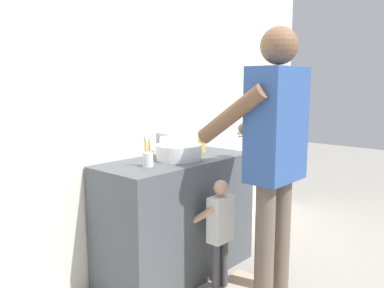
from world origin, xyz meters
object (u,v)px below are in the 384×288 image
at_px(child_toddler, 220,226).
at_px(toothbrush_cup, 148,159).
at_px(soap_bottle, 202,144).
at_px(adult_parent, 274,142).

bearing_deg(child_toddler, toothbrush_cup, 131.28).
bearing_deg(soap_bottle, child_toddler, -127.37).
bearing_deg(toothbrush_cup, child_toddler, -48.72).
relative_size(toothbrush_cup, soap_bottle, 1.25).
bearing_deg(child_toddler, soap_bottle, 52.63).
height_order(soap_bottle, adult_parent, adult_parent).
xyz_separation_m(child_toddler, adult_parent, (0.14, -0.32, 0.59)).
relative_size(soap_bottle, adult_parent, 0.09).
bearing_deg(soap_bottle, adult_parent, -105.31).
relative_size(soap_bottle, child_toddler, 0.21).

